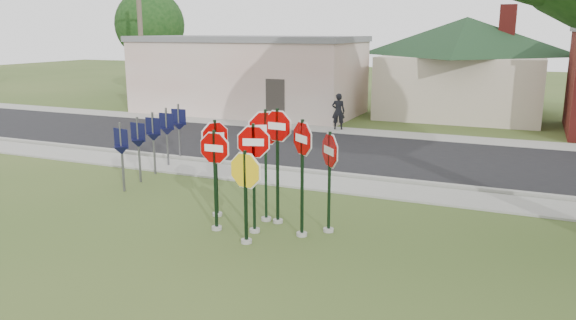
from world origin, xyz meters
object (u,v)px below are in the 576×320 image
at_px(stop_sign_left, 215,167).
at_px(utility_pole_near, 140,21).
at_px(pedestrian, 338,111).
at_px(stop_sign_center, 254,163).
at_px(stop_sign_yellow, 245,186).

distance_m(stop_sign_left, utility_pole_near, 19.75).
bearing_deg(pedestrian, stop_sign_center, 85.78).
bearing_deg(stop_sign_yellow, stop_sign_left, 155.42).
height_order(stop_sign_center, pedestrian, stop_sign_center).
bearing_deg(stop_sign_center, utility_pole_near, 134.48).
height_order(stop_sign_center, stop_sign_yellow, stop_sign_center).
height_order(stop_sign_left, utility_pole_near, utility_pole_near).
relative_size(stop_sign_left, pedestrian, 1.47).
height_order(stop_sign_yellow, stop_sign_left, stop_sign_left).
bearing_deg(pedestrian, utility_pole_near, -18.47).
bearing_deg(stop_sign_yellow, utility_pole_near, 133.44).
bearing_deg(stop_sign_left, pedestrian, 96.81).
relative_size(stop_sign_yellow, stop_sign_left, 0.89).
bearing_deg(stop_sign_left, stop_sign_yellow, -24.58).
distance_m(stop_sign_yellow, utility_pole_near, 20.80).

